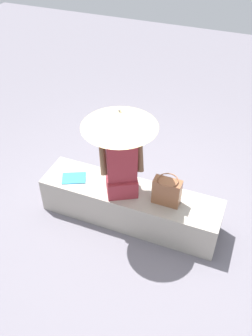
{
  "coord_description": "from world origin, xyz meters",
  "views": [
    {
      "loc": [
        1.1,
        -2.87,
        3.38
      ],
      "look_at": [
        -0.04,
        -0.02,
        0.81
      ],
      "focal_mm": 39.08,
      "sensor_mm": 36.0,
      "label": 1
    }
  ],
  "objects_px": {
    "handbag_black": "(167,191)",
    "parasol": "(119,119)",
    "person_seated": "(122,166)",
    "magazine": "(74,178)"
  },
  "relations": [
    {
      "from": "parasol",
      "to": "magazine",
      "type": "relative_size",
      "value": 4.09
    },
    {
      "from": "person_seated",
      "to": "magazine",
      "type": "distance_m",
      "value": 0.73
    },
    {
      "from": "handbag_black",
      "to": "parasol",
      "type": "bearing_deg",
      "value": -169.89
    },
    {
      "from": "person_seated",
      "to": "parasol",
      "type": "bearing_deg",
      "value": -81.31
    },
    {
      "from": "parasol",
      "to": "handbag_black",
      "type": "height_order",
      "value": "parasol"
    },
    {
      "from": "parasol",
      "to": "magazine",
      "type": "height_order",
      "value": "parasol"
    },
    {
      "from": "parasol",
      "to": "handbag_black",
      "type": "relative_size",
      "value": 3.4
    },
    {
      "from": "magazine",
      "to": "parasol",
      "type": "bearing_deg",
      "value": -30.87
    },
    {
      "from": "person_seated",
      "to": "magazine",
      "type": "height_order",
      "value": "person_seated"
    },
    {
      "from": "parasol",
      "to": "handbag_black",
      "type": "bearing_deg",
      "value": 10.11
    }
  ]
}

